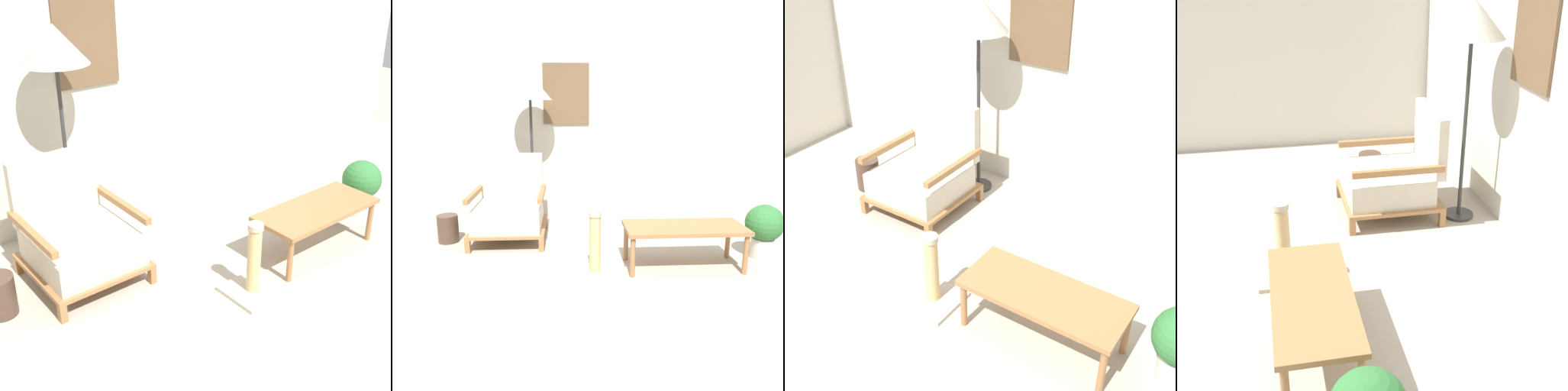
{
  "view_description": "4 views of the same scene",
  "coord_description": "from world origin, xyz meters",
  "views": [
    {
      "loc": [
        -2.41,
        -1.76,
        2.34
      ],
      "look_at": [
        -0.1,
        1.13,
        0.55
      ],
      "focal_mm": 50.0,
      "sensor_mm": 36.0,
      "label": 1
    },
    {
      "loc": [
        -0.31,
        -2.52,
        1.42
      ],
      "look_at": [
        -0.1,
        1.13,
        0.55
      ],
      "focal_mm": 35.0,
      "sensor_mm": 36.0,
      "label": 2
    },
    {
      "loc": [
        1.83,
        -1.71,
        2.65
      ],
      "look_at": [
        -0.1,
        1.13,
        0.55
      ],
      "focal_mm": 50.0,
      "sensor_mm": 36.0,
      "label": 3
    },
    {
      "loc": [
        3.19,
        0.46,
        2.12
      ],
      "look_at": [
        -0.1,
        1.13,
        0.55
      ],
      "focal_mm": 50.0,
      "sensor_mm": 36.0,
      "label": 4
    }
  ],
  "objects": [
    {
      "name": "coffee_table",
      "position": [
        0.73,
        0.62,
        0.34
      ],
      "size": [
        1.05,
        0.45,
        0.39
      ],
      "color": "olive",
      "rests_on": "ground_plane"
    },
    {
      "name": "ground_plane",
      "position": [
        0.0,
        0.0,
        0.0
      ],
      "size": [
        14.0,
        14.0,
        0.0
      ],
      "primitive_type": "plane",
      "color": "#A89E8E"
    },
    {
      "name": "floor_lamp",
      "position": [
        -0.71,
        2.0,
        1.57
      ],
      "size": [
        0.5,
        0.5,
        1.76
      ],
      "color": "#2D2D2D",
      "rests_on": "ground_plane"
    },
    {
      "name": "armchair",
      "position": [
        -0.93,
        1.48,
        0.33
      ],
      "size": [
        0.77,
        0.79,
        0.89
      ],
      "color": "olive",
      "rests_on": "ground_plane"
    },
    {
      "name": "wall_left",
      "position": [
        -2.82,
        0.5,
        1.35
      ],
      "size": [
        0.06,
        8.0,
        2.7
      ],
      "color": "beige",
      "rests_on": "ground_plane"
    },
    {
      "name": "wall_back",
      "position": [
        -0.0,
        2.33,
        1.35
      ],
      "size": [
        8.0,
        0.09,
        2.7
      ],
      "color": "beige",
      "rests_on": "ground_plane"
    },
    {
      "name": "vase",
      "position": [
        -1.57,
        1.4,
        0.15
      ],
      "size": [
        0.22,
        0.22,
        0.29
      ],
      "primitive_type": "cylinder",
      "color": "#473328",
      "rests_on": "ground_plane"
    },
    {
      "name": "scratching_post",
      "position": [
        -0.07,
        0.5,
        0.17
      ],
      "size": [
        0.37,
        0.37,
        0.56
      ],
      "color": "#B2A893",
      "rests_on": "ground_plane"
    }
  ]
}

